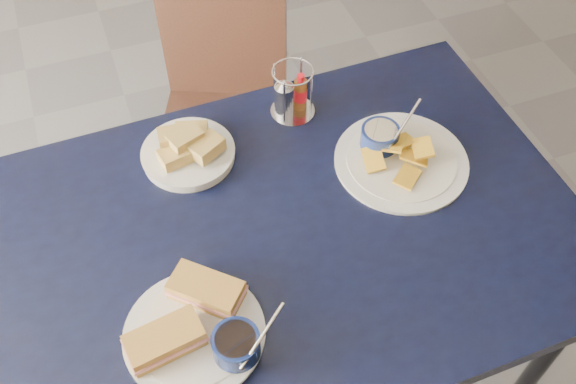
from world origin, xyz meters
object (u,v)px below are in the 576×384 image
object	(u,v)px
chair_far	(215,97)
bread_basket	(188,150)
plantain_plate	(395,153)
condiment_caddy	(291,95)
dining_table	(282,246)
sandwich_plate	(198,326)

from	to	relation	value
chair_far	bread_basket	xyz separation A→B (m)	(-0.17, -0.48, 0.31)
plantain_plate	condiment_caddy	distance (m)	0.29
plantain_plate	condiment_caddy	xyz separation A→B (m)	(-0.17, 0.23, 0.04)
dining_table	sandwich_plate	xyz separation A→B (m)	(-0.23, -0.17, 0.09)
condiment_caddy	chair_far	bearing A→B (deg)	103.60
chair_far	condiment_caddy	world-z (taller)	condiment_caddy
sandwich_plate	plantain_plate	size ratio (longest dim) A/B	0.97
dining_table	condiment_caddy	distance (m)	0.38
plantain_plate	bread_basket	distance (m)	0.48
dining_table	condiment_caddy	size ratio (longest dim) A/B	9.60
dining_table	chair_far	bearing A→B (deg)	86.75
dining_table	bread_basket	distance (m)	0.31
dining_table	plantain_plate	xyz separation A→B (m)	(0.32, 0.10, 0.08)
sandwich_plate	dining_table	bearing A→B (deg)	36.77
sandwich_plate	bread_basket	distance (m)	0.45
plantain_plate	bread_basket	world-z (taller)	plantain_plate
sandwich_plate	plantain_plate	bearing A→B (deg)	26.48
plantain_plate	condiment_caddy	size ratio (longest dim) A/B	2.29
plantain_plate	dining_table	bearing A→B (deg)	-162.26
chair_far	sandwich_plate	world-z (taller)	sandwich_plate
chair_far	dining_table	bearing A→B (deg)	-93.25
sandwich_plate	plantain_plate	world-z (taller)	same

